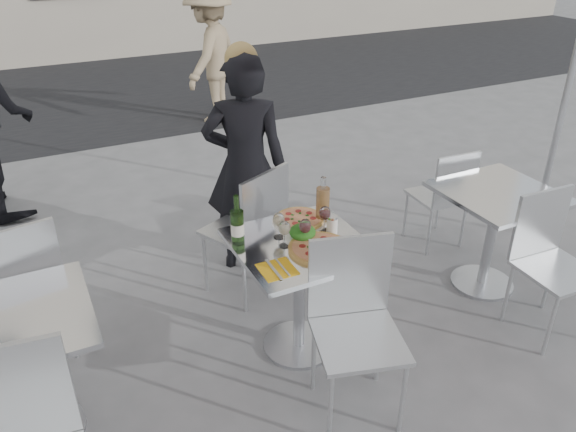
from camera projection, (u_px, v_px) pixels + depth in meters
name	position (u px, v px, depth m)	size (l,w,h in m)	color
ground	(299.00, 346.00, 3.50)	(80.00, 80.00, 0.00)	#5E5E60
street_asphalt	(105.00, 89.00, 8.63)	(24.00, 5.00, 0.00)	black
main_table	(299.00, 274.00, 3.25)	(0.72, 0.72, 0.75)	#B7BABF
side_table_left	(19.00, 354.00, 2.66)	(0.72, 0.72, 0.75)	#B7BABF
side_table_right	(494.00, 219.00, 3.83)	(0.72, 0.72, 0.75)	#B7BABF
chair_far	(252.00, 223.00, 3.71)	(0.59, 0.59, 0.97)	silver
chair_near	(354.00, 314.00, 2.88)	(0.54, 0.55, 0.96)	silver
side_chair_lfar	(19.00, 283.00, 3.11)	(0.52, 0.53, 0.97)	silver
side_chair_rfar	(445.00, 191.00, 4.32)	(0.40, 0.41, 0.83)	silver
side_chair_rnear	(549.00, 252.00, 3.46)	(0.43, 0.45, 0.91)	silver
woman_diner	(245.00, 166.00, 3.96)	(0.59, 0.39, 1.62)	black
pedestrian_b	(211.00, 55.00, 6.97)	(1.08, 0.62, 1.67)	tan
pizza_near	(320.00, 248.00, 3.08)	(0.35, 0.35, 0.02)	tan
pizza_far	(300.00, 220.00, 3.35)	(0.33, 0.33, 0.03)	white
salad_plate	(302.00, 233.00, 3.17)	(0.22, 0.22, 0.09)	white
wine_bottle	(237.00, 225.00, 3.09)	(0.07, 0.08, 0.29)	#2F5821
carafe	(323.00, 204.00, 3.31)	(0.08, 0.08, 0.29)	tan
sugar_shaker	(332.00, 224.00, 3.23)	(0.06, 0.06, 0.11)	white
wineglass_white_a	(284.00, 229.00, 3.07)	(0.07, 0.07, 0.16)	white
wineglass_white_b	(279.00, 221.00, 3.15)	(0.07, 0.07, 0.16)	white
wineglass_red_a	(305.00, 227.00, 3.09)	(0.07, 0.07, 0.16)	white
wineglass_red_b	(325.00, 214.00, 3.22)	(0.07, 0.07, 0.16)	white
napkin_left	(277.00, 269.00, 2.91)	(0.18, 0.20, 0.01)	yellow
napkin_right	(360.00, 250.00, 3.07)	(0.20, 0.20, 0.01)	yellow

